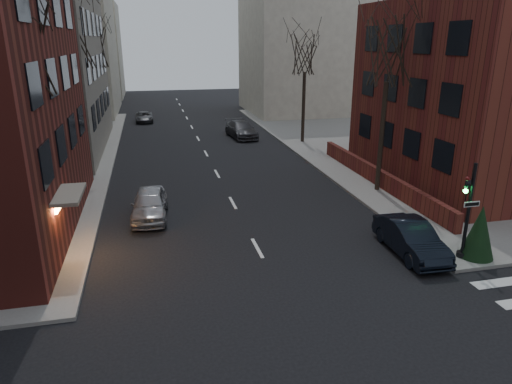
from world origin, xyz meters
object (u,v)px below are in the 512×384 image
tree_left_a (20,46)px  car_lane_gray (241,129)px  tree_right_b (305,54)px  streetlamp_near (78,121)px  traffic_signal (466,217)px  sandwich_board (422,229)px  tree_right_a (389,52)px  car_lane_silver (150,204)px  parked_sedan (411,238)px  streetlamp_far (106,88)px  tree_left_b (68,36)px  tree_left_c (93,47)px  evergreen_shrub (480,232)px  car_lane_far (144,117)px

tree_left_a → car_lane_gray: (12.82, 21.63, -7.73)m
tree_right_b → streetlamp_near: tree_right_b is taller
streetlamp_near → tree_right_b: bearing=30.5°
traffic_signal → sandwich_board: (-0.64, 1.92, -1.27)m
tree_right_a → car_lane_silver: tree_right_a is taller
tree_left_a → parked_sedan: (15.00, -4.00, -7.75)m
streetlamp_far → parked_sedan: (14.40, -32.00, -3.52)m
tree_left_a → streetlamp_near: 9.07m
tree_left_b → tree_left_a: bearing=-90.0°
traffic_signal → tree_left_b: size_ratio=0.37×
tree_left_a → tree_left_c: bearing=90.0°
parked_sedan → streetlamp_near: bearing=142.2°
sandwich_board → evergreen_shrub: 2.49m
car_lane_silver → parked_sedan: bearing=-28.5°
tree_left_a → sandwich_board: 18.17m
tree_right_b → parked_sedan: 23.19m
tree_left_b → streetlamp_far: 16.68m
tree_right_b → evergreen_shrub: bearing=-90.6°
car_lane_silver → sandwich_board: (11.82, -5.86, -0.10)m
tree_left_a → tree_right_a: tree_left_a is taller
tree_left_b → evergreen_shrub: (17.36, -17.14, -7.64)m
car_lane_silver → sandwich_board: bearing=-22.5°
tree_left_a → tree_left_b: size_ratio=0.95×
tree_left_b → streetlamp_near: (0.60, -4.00, -4.68)m
tree_right_b → streetlamp_far: (-17.00, 10.00, -3.35)m
streetlamp_far → car_lane_far: (3.38, 4.36, -3.68)m
car_lane_far → tree_left_a: bearing=-97.9°
tree_left_c → car_lane_far: size_ratio=2.42×
car_lane_gray → tree_right_b: bearing=-43.4°
tree_right_a → streetlamp_far: size_ratio=1.55×
tree_right_b → car_lane_gray: size_ratio=1.79×
traffic_signal → tree_right_a: tree_right_a is taller
tree_left_b → streetlamp_near: size_ratio=1.72×
streetlamp_far → sandwich_board: 34.92m
car_lane_gray → tree_left_a: bearing=-126.9°
parked_sedan → car_lane_far: bearing=108.9°
sandwich_board → evergreen_shrub: evergreen_shrub is taller
traffic_signal → tree_left_c: (-16.74, 31.01, 6.12)m
traffic_signal → parked_sedan: size_ratio=0.92×
traffic_signal → sandwich_board: bearing=108.4°
parked_sedan → streetlamp_far: bearing=116.2°
tree_right_a → streetlamp_near: tree_right_a is taller
traffic_signal → streetlamp_near: bearing=141.1°
streetlamp_far → evergreen_shrub: streetlamp_far is taller
traffic_signal → tree_right_a: bearing=84.5°
tree_left_c → parked_sedan: bearing=-63.4°
tree_left_b → evergreen_shrub: 25.56m
tree_left_b → tree_right_a: tree_left_b is taller
streetlamp_near → streetlamp_far: same height
tree_left_a → streetlamp_far: tree_left_a is taller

